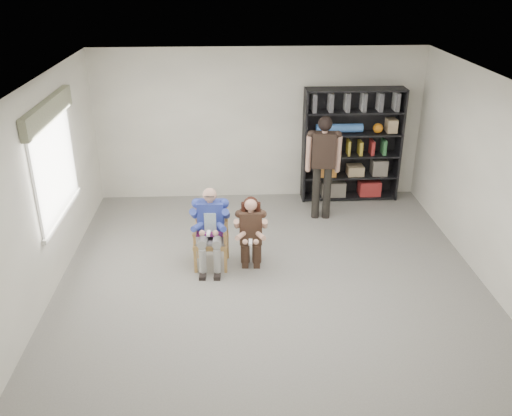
{
  "coord_description": "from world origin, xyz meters",
  "views": [
    {
      "loc": [
        -0.53,
        -6.17,
        4.17
      ],
      "look_at": [
        -0.2,
        0.6,
        1.05
      ],
      "focal_mm": 38.0,
      "sensor_mm": 36.0,
      "label": 1
    }
  ],
  "objects_px": {
    "armchair": "(211,237)",
    "bookshelf": "(352,145)",
    "kneeling_woman": "(251,234)",
    "seated_man": "(211,228)",
    "standing_man": "(323,169)"
  },
  "relations": [
    {
      "from": "armchair",
      "to": "kneeling_woman",
      "type": "distance_m",
      "value": 0.6
    },
    {
      "from": "seated_man",
      "to": "kneeling_woman",
      "type": "bearing_deg",
      "value": -8.37
    },
    {
      "from": "bookshelf",
      "to": "armchair",
      "type": "bearing_deg",
      "value": -136.6
    },
    {
      "from": "standing_man",
      "to": "kneeling_woman",
      "type": "bearing_deg",
      "value": -121.28
    },
    {
      "from": "armchair",
      "to": "bookshelf",
      "type": "relative_size",
      "value": 0.45
    },
    {
      "from": "kneeling_woman",
      "to": "standing_man",
      "type": "relative_size",
      "value": 0.62
    },
    {
      "from": "armchair",
      "to": "bookshelf",
      "type": "height_order",
      "value": "bookshelf"
    },
    {
      "from": "kneeling_woman",
      "to": "standing_man",
      "type": "bearing_deg",
      "value": 55.72
    },
    {
      "from": "armchair",
      "to": "bookshelf",
      "type": "bearing_deg",
      "value": 46.72
    },
    {
      "from": "kneeling_woman",
      "to": "standing_man",
      "type": "xyz_separation_m",
      "value": [
        1.3,
        1.69,
        0.35
      ]
    },
    {
      "from": "armchair",
      "to": "standing_man",
      "type": "height_order",
      "value": "standing_man"
    },
    {
      "from": "armchair",
      "to": "seated_man",
      "type": "bearing_deg",
      "value": 0.0
    },
    {
      "from": "kneeling_woman",
      "to": "seated_man",
      "type": "bearing_deg",
      "value": 171.63
    },
    {
      "from": "kneeling_woman",
      "to": "bookshelf",
      "type": "bearing_deg",
      "value": 55.44
    },
    {
      "from": "armchair",
      "to": "bookshelf",
      "type": "xyz_separation_m",
      "value": [
        2.55,
        2.41,
        0.57
      ]
    }
  ]
}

